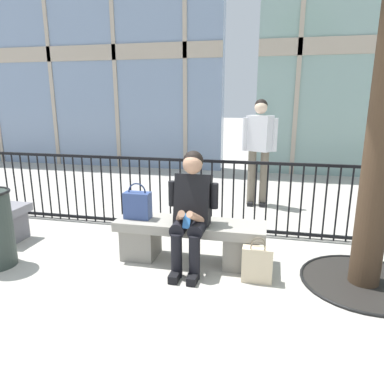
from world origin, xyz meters
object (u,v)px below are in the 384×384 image
(seated_person_with_phone, at_px, (191,207))
(bystander_at_railing, at_px, (259,145))
(stone_bench, at_px, (190,237))
(handbag_on_bench, at_px, (138,205))
(shopping_bag, at_px, (257,264))

(seated_person_with_phone, height_order, bystander_at_railing, bystander_at_railing)
(stone_bench, xyz_separation_m, bystander_at_railing, (0.60, 2.31, 0.73))
(stone_bench, bearing_deg, seated_person_with_phone, -71.60)
(handbag_on_bench, xyz_separation_m, bystander_at_railing, (1.18, 2.32, 0.40))
(shopping_bag, xyz_separation_m, bystander_at_railing, (-0.13, 2.61, 0.82))
(stone_bench, bearing_deg, handbag_on_bench, -179.01)
(stone_bench, xyz_separation_m, handbag_on_bench, (-0.58, -0.01, 0.33))
(stone_bench, bearing_deg, bystander_at_railing, 75.37)
(stone_bench, relative_size, seated_person_with_phone, 1.32)
(seated_person_with_phone, relative_size, bystander_at_railing, 0.71)
(shopping_bag, height_order, bystander_at_railing, bystander_at_railing)
(seated_person_with_phone, bearing_deg, handbag_on_bench, 169.21)
(seated_person_with_phone, bearing_deg, bystander_at_railing, 77.06)
(stone_bench, relative_size, shopping_bag, 3.67)
(handbag_on_bench, bearing_deg, stone_bench, 0.99)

